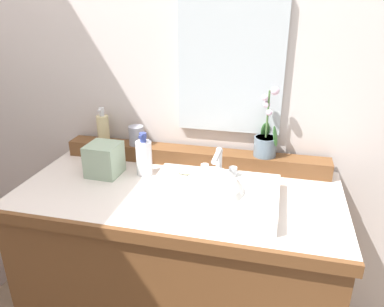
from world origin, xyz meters
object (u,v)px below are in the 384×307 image
object	(u,v)px
sink_basin	(212,198)
tumbler_cup	(136,135)
potted_plant	(266,140)
tissue_box	(104,159)
soap_bar	(185,171)
soap_dispenser	(103,127)
lotion_bottle	(144,157)

from	to	relation	value
sink_basin	tumbler_cup	distance (m)	0.53
potted_plant	tissue_box	size ratio (longest dim) A/B	2.21
tissue_box	soap_bar	bearing A→B (deg)	-4.33
soap_dispenser	lotion_bottle	bearing A→B (deg)	-32.15
potted_plant	tissue_box	distance (m)	0.68
lotion_bottle	soap_bar	bearing A→B (deg)	-19.36
potted_plant	soap_dispenser	distance (m)	0.74
potted_plant	soap_dispenser	size ratio (longest dim) A/B	1.89
sink_basin	potted_plant	bearing A→B (deg)	63.29
soap_bar	potted_plant	distance (m)	0.37
soap_dispenser	soap_bar	bearing A→B (deg)	-27.03
tumbler_cup	tissue_box	bearing A→B (deg)	-111.06
lotion_bottle	tissue_box	size ratio (longest dim) A/B	1.37
sink_basin	lotion_bottle	size ratio (longest dim) A/B	2.56
tumbler_cup	tissue_box	world-z (taller)	tumbler_cup
sink_basin	lotion_bottle	world-z (taller)	lotion_bottle
soap_bar	soap_dispenser	world-z (taller)	soap_dispenser
potted_plant	soap_dispenser	bearing A→B (deg)	179.27
tumbler_cup	soap_dispenser	bearing A→B (deg)	174.05
potted_plant	soap_bar	bearing A→B (deg)	-142.92
soap_bar	tissue_box	xyz separation A→B (m)	(-0.35, 0.03, 0.00)
tissue_box	soap_dispenser	bearing A→B (deg)	115.70
soap_bar	lotion_bottle	distance (m)	0.20
soap_bar	soap_dispenser	xyz separation A→B (m)	(-0.45, 0.23, 0.07)
tumbler_cup	sink_basin	bearing A→B (deg)	-37.69
sink_basin	tissue_box	distance (m)	0.50
sink_basin	tissue_box	bearing A→B (deg)	164.78
soap_dispenser	lotion_bottle	size ratio (longest dim) A/B	0.86
soap_bar	tumbler_cup	distance (m)	0.36
sink_basin	soap_dispenser	distance (m)	0.68
soap_bar	tumbler_cup	xyz separation A→B (m)	(-0.28, 0.21, 0.05)
sink_basin	potted_plant	size ratio (longest dim) A/B	1.58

